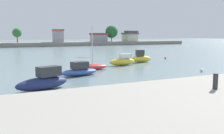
% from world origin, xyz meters
% --- Properties ---
extents(mooring_bollard, '(0.21, 0.21, 0.68)m').
position_xyz_m(mooring_bollard, '(-10.04, -7.38, 2.36)').
color(mooring_bollard, '#2D2D33').
rests_on(mooring_bollard, seawall_embankment).
extents(moored_boat_0, '(4.59, 2.75, 1.80)m').
position_xyz_m(moored_boat_0, '(-15.05, 4.68, 0.67)').
color(moored_boat_0, navy).
rests_on(moored_boat_0, ground).
extents(moored_boat_1, '(4.41, 2.31, 1.47)m').
position_xyz_m(moored_boat_1, '(-10.46, 9.91, 0.53)').
color(moored_boat_1, '#3856A8').
rests_on(moored_boat_1, ground).
extents(moored_boat_2, '(4.34, 1.48, 5.47)m').
position_xyz_m(moored_boat_2, '(-7.89, 13.29, 0.39)').
color(moored_boat_2, '#C63833').
rests_on(moored_boat_2, ground).
extents(moored_boat_3, '(4.31, 1.65, 1.60)m').
position_xyz_m(moored_boat_3, '(-2.27, 15.57, 0.61)').
color(moored_boat_3, yellow).
rests_on(moored_boat_3, ground).
extents(moored_boat_4, '(3.50, 1.83, 1.94)m').
position_xyz_m(moored_boat_4, '(2.07, 17.71, 0.70)').
color(moored_boat_4, yellow).
rests_on(moored_boat_4, ground).
extents(mooring_buoy_0, '(0.27, 0.27, 0.27)m').
position_xyz_m(mooring_buoy_0, '(-10.84, 16.86, 0.13)').
color(mooring_buoy_0, red).
rests_on(mooring_buoy_0, ground).
extents(mooring_buoy_1, '(0.33, 0.33, 0.33)m').
position_xyz_m(mooring_buoy_1, '(8.87, 20.38, 0.17)').
color(mooring_buoy_1, red).
rests_on(mooring_buoy_1, ground).
extents(mooring_buoy_3, '(0.38, 0.38, 0.38)m').
position_xyz_m(mooring_buoy_3, '(3.12, 6.19, 0.19)').
color(mooring_buoy_3, white).
rests_on(mooring_buoy_3, ground).
extents(distant_shoreline, '(118.16, 10.25, 8.02)m').
position_xyz_m(distant_shoreline, '(3.00, 78.16, 1.69)').
color(distant_shoreline, gray).
rests_on(distant_shoreline, ground).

